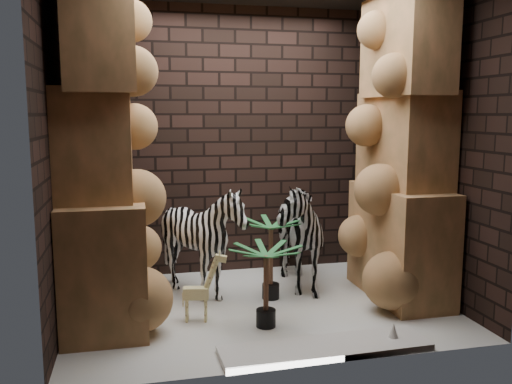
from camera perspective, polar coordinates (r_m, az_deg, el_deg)
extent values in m
plane|color=silver|center=(5.19, 0.54, -12.12)|extent=(3.50, 3.50, 0.00)
plane|color=black|center=(6.09, -2.19, 5.38)|extent=(3.50, 0.00, 3.50)
plane|color=black|center=(3.67, 5.12, 3.39)|extent=(3.50, 0.00, 3.50)
plane|color=black|center=(4.78, -20.35, 4.05)|extent=(0.00, 3.00, 3.00)
plane|color=black|center=(5.55, 18.49, 4.66)|extent=(0.00, 3.00, 3.00)
imported|color=white|center=(5.61, 3.55, -3.32)|extent=(0.63, 1.16, 1.37)
imported|color=white|center=(5.31, -5.72, -5.77)|extent=(1.16, 1.32, 1.05)
cube|color=silver|center=(4.32, 7.43, -16.19)|extent=(1.66, 0.45, 0.05)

